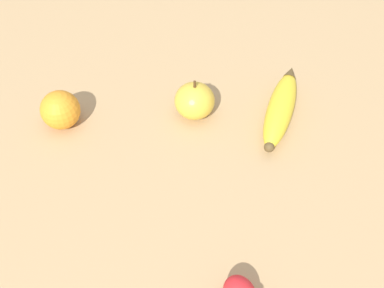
% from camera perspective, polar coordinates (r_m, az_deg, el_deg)
% --- Properties ---
extents(ground_plane, '(3.00, 3.00, 0.00)m').
position_cam_1_polar(ground_plane, '(0.72, -1.23, -2.28)').
color(ground_plane, tan).
extents(banana, '(0.20, 0.07, 0.04)m').
position_cam_1_polar(banana, '(0.79, 11.19, 4.53)').
color(banana, yellow).
rests_on(banana, ground_plane).
extents(orange, '(0.07, 0.07, 0.07)m').
position_cam_1_polar(orange, '(0.78, -16.37, 4.18)').
color(orange, orange).
rests_on(orange, ground_plane).
extents(apple, '(0.07, 0.07, 0.08)m').
position_cam_1_polar(apple, '(0.77, 0.66, 5.47)').
color(apple, gold).
rests_on(apple, ground_plane).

